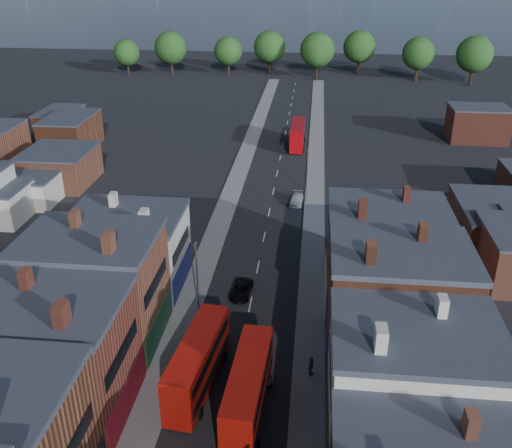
% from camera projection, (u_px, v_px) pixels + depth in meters
% --- Properties ---
extents(pavement_west, '(3.00, 200.00, 0.12)m').
position_uv_depth(pavement_west, '(218.00, 228.00, 77.74)').
color(pavement_west, gray).
rests_on(pavement_west, ground).
extents(pavement_east, '(3.00, 200.00, 0.12)m').
position_uv_depth(pavement_east, '(314.00, 232.00, 76.51)').
color(pavement_east, gray).
rests_on(pavement_east, ground).
extents(lamp_post_2, '(0.25, 0.70, 8.12)m').
position_uv_depth(lamp_post_2, '(197.00, 273.00, 57.68)').
color(lamp_post_2, slate).
rests_on(lamp_post_2, ground).
extents(lamp_post_3, '(0.25, 0.70, 8.12)m').
position_uv_depth(lamp_post_3, '(307.00, 173.00, 83.59)').
color(lamp_post_3, slate).
rests_on(lamp_post_3, ground).
extents(bus_0, '(3.80, 11.37, 4.82)m').
position_uv_depth(bus_0, '(198.00, 363.00, 48.38)').
color(bus_0, '#AA1109').
rests_on(bus_0, ground).
extents(bus_1, '(3.23, 11.28, 4.82)m').
position_uv_depth(bus_1, '(248.00, 389.00, 45.42)').
color(bus_1, red).
rests_on(bus_1, ground).
extents(bus_2, '(2.83, 10.73, 4.62)m').
position_uv_depth(bus_2, '(298.00, 135.00, 108.83)').
color(bus_2, '#9F070A').
rests_on(bus_2, ground).
extents(car_2, '(2.38, 4.64, 1.25)m').
position_uv_depth(car_2, '(241.00, 290.00, 62.46)').
color(car_2, black).
rests_on(car_2, ground).
extents(car_3, '(2.11, 4.57, 1.29)m').
position_uv_depth(car_3, '(297.00, 199.00, 85.17)').
color(car_3, silver).
rests_on(car_3, ground).
extents(ped_3, '(0.90, 1.25, 1.95)m').
position_uv_depth(ped_3, '(311.00, 366.00, 50.30)').
color(ped_3, '#5B574E').
rests_on(ped_3, pavement_east).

